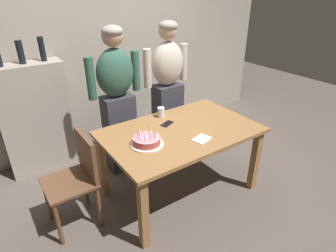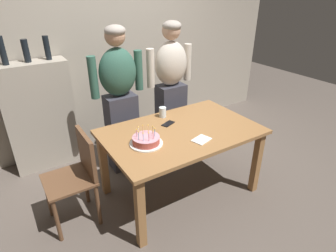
{
  "view_description": "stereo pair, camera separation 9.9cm",
  "coord_description": "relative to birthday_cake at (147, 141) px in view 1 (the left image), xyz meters",
  "views": [
    {
      "loc": [
        -1.49,
        -1.92,
        2.01
      ],
      "look_at": [
        -0.17,
        -0.02,
        0.84
      ],
      "focal_mm": 30.01,
      "sensor_mm": 36.0,
      "label": 1
    },
    {
      "loc": [
        -1.4,
        -1.97,
        2.01
      ],
      "look_at": [
        -0.17,
        -0.02,
        0.84
      ],
      "focal_mm": 30.01,
      "sensor_mm": 36.0,
      "label": 2
    }
  ],
  "objects": [
    {
      "name": "dining_table",
      "position": [
        0.41,
        0.05,
        -0.13
      ],
      "size": [
        1.5,
        0.96,
        0.74
      ],
      "color": "olive",
      "rests_on": "ground_plane"
    },
    {
      "name": "ground_plane",
      "position": [
        0.41,
        0.05,
        -0.78
      ],
      "size": [
        10.0,
        10.0,
        0.0
      ],
      "primitive_type": "plane",
      "color": "#564C44"
    },
    {
      "name": "napkin_stack",
      "position": [
        0.46,
        -0.21,
        -0.03
      ],
      "size": [
        0.19,
        0.16,
        0.01
      ],
      "primitive_type": "cube",
      "rotation": [
        0.0,
        0.0,
        0.27
      ],
      "color": "white",
      "rests_on": "dining_table"
    },
    {
      "name": "cell_phone",
      "position": [
        0.38,
        0.23,
        -0.03
      ],
      "size": [
        0.16,
        0.12,
        0.01
      ],
      "primitive_type": "cube",
      "rotation": [
        0.0,
        0.0,
        0.38
      ],
      "color": "black",
      "rests_on": "dining_table"
    },
    {
      "name": "dining_chair",
      "position": [
        -0.57,
        0.24,
        -0.26
      ],
      "size": [
        0.42,
        0.42,
        0.87
      ],
      "rotation": [
        0.0,
        0.0,
        -1.57
      ],
      "color": "brown",
      "rests_on": "ground_plane"
    },
    {
      "name": "back_wall",
      "position": [
        0.41,
        1.6,
        0.52
      ],
      "size": [
        5.2,
        0.1,
        2.6
      ],
      "primitive_type": "cube",
      "color": "#9E9384",
      "rests_on": "ground_plane"
    },
    {
      "name": "person_woman_cardigan",
      "position": [
        0.79,
        0.81,
        0.1
      ],
      "size": [
        0.61,
        0.27,
        1.66
      ],
      "rotation": [
        0.0,
        0.0,
        3.14
      ],
      "color": "#33333D",
      "rests_on": "ground_plane"
    },
    {
      "name": "person_man_bearded",
      "position": [
        0.12,
        0.81,
        0.1
      ],
      "size": [
        0.61,
        0.27,
        1.66
      ],
      "rotation": [
        0.0,
        0.0,
        3.14
      ],
      "color": "#33333D",
      "rests_on": "ground_plane"
    },
    {
      "name": "birthday_cake",
      "position": [
        0.0,
        0.0,
        0.0
      ],
      "size": [
        0.3,
        0.3,
        0.16
      ],
      "color": "white",
      "rests_on": "dining_table"
    },
    {
      "name": "water_glass_near",
      "position": [
        0.42,
        0.41,
        0.02
      ],
      "size": [
        0.08,
        0.08,
        0.11
      ],
      "primitive_type": "cylinder",
      "color": "silver",
      "rests_on": "dining_table"
    },
    {
      "name": "shelf_cabinet",
      "position": [
        -0.65,
        1.38,
        -0.13
      ],
      "size": [
        0.75,
        0.3,
        1.56
      ],
      "color": "#9E9384",
      "rests_on": "ground_plane"
    }
  ]
}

